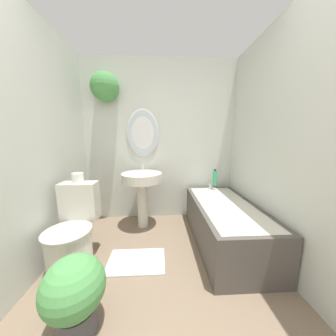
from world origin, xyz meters
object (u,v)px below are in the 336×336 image
Objects in this scene: pedestal_sink at (142,185)px; shampoo_bottle at (215,177)px; toilet_paper_roll at (78,178)px; toilet at (73,236)px; bathtub at (224,222)px; potted_plant at (75,292)px.

pedestal_sink is 3.78× the size of shampoo_bottle.
toilet_paper_roll reaches higher than pedestal_sink.
toilet reaches higher than bathtub.
potted_plant is at bearing -102.52° from pedestal_sink.
pedestal_sink is 1.41m from potted_plant.
toilet is at bearing 116.86° from potted_plant.
potted_plant is at bearing -69.34° from toilet_paper_roll.
toilet_paper_roll is (-1.67, -0.70, 0.18)m from shampoo_bottle.
pedestal_sink is at bearing 156.85° from bathtub.
bathtub is 2.67× the size of potted_plant.
bathtub is 12.83× the size of toilet_paper_roll.
toilet_paper_roll is (-0.60, -0.55, 0.24)m from pedestal_sink.
shampoo_bottle is at bearing 28.22° from toilet.
potted_plant is 1.01m from toilet_paper_roll.
bathtub reaches higher than potted_plant.
potted_plant is at bearing -145.55° from bathtub.
shampoo_bottle reaches higher than bathtub.
bathtub is (1.62, 0.32, -0.07)m from toilet.
toilet reaches higher than potted_plant.
pedestal_sink is 1.68× the size of potted_plant.
potted_plant is (-1.32, -0.91, 0.04)m from bathtub.
pedestal_sink reaches higher than bathtub.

